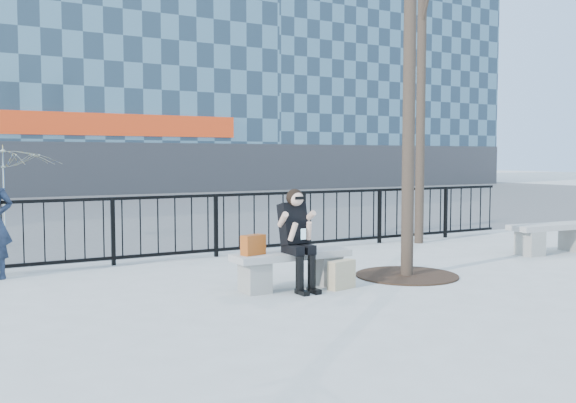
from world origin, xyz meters
TOP-DOWN VIEW (x-y plane):
  - ground at (0.00, 0.00)m, footprint 120.00×120.00m
  - street_surface at (0.00, 15.00)m, footprint 60.00×23.00m
  - railing at (0.00, 3.00)m, footprint 14.00×0.06m
  - building_right at (20.00, 27.00)m, footprint 16.20×10.20m
  - tree_grate at (1.90, -0.10)m, footprint 1.50×1.50m
  - bench_main at (0.00, 0.00)m, footprint 1.65×0.46m
  - bench_second at (5.71, 0.36)m, footprint 1.80×0.50m
  - seated_woman at (0.00, -0.16)m, footprint 0.50×0.64m
  - handbag at (-0.56, 0.02)m, footprint 0.34×0.22m
  - shopping_bag at (0.55, -0.37)m, footprint 0.42×0.23m
  - vendor_umbrella at (-2.89, 6.17)m, footprint 2.71×2.74m

SIDE VIEW (x-z plane):
  - ground at x=0.00m, z-range 0.00..0.00m
  - street_surface at x=0.00m, z-range 0.00..0.01m
  - tree_grate at x=1.90m, z-range 0.00..0.02m
  - shopping_bag at x=0.55m, z-range 0.00..0.38m
  - bench_main at x=0.00m, z-range 0.06..0.55m
  - bench_second at x=5.71m, z-range 0.06..0.60m
  - railing at x=0.00m, z-range 0.00..1.11m
  - handbag at x=-0.56m, z-range 0.49..0.75m
  - seated_woman at x=0.00m, z-range 0.00..1.34m
  - vendor_umbrella at x=-2.89m, z-range 0.00..1.99m
  - building_right at x=20.00m, z-range 0.00..20.60m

